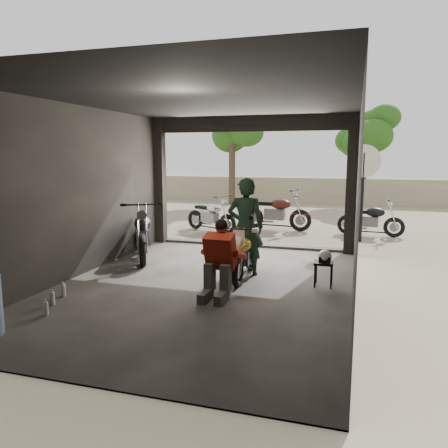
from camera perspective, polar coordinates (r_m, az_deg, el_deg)
The scene contains 15 objects.
ground at distance 7.74m, azimuth -2.59°, elevation -8.19°, with size 80.00×80.00×0.00m, color #7A6D56.
garage at distance 7.98m, azimuth -1.36°, elevation 1.74°, with size 7.00×7.13×3.20m.
boundary_wall at distance 21.19m, azimuth 10.02°, elevation 4.34°, with size 18.00×0.30×1.20m, color gray.
tree_left at distance 20.30m, azimuth 1.08°, elevation 13.84°, with size 2.20×2.20×5.60m.
tree_right at distance 21.02m, azimuth 18.02°, elevation 12.08°, with size 2.20×2.20×5.00m.
main_bike at distance 8.12m, azimuth 2.71°, elevation -3.55°, with size 0.64×1.57×1.05m, color white, non-canonical shape.
left_bike at distance 9.81m, azimuth -10.57°, elevation -0.75°, with size 0.79×1.92×1.30m, color black, non-canonical shape.
outside_bike_a at distance 13.10m, azimuth -1.72°, elevation 1.45°, with size 0.68×1.65×1.12m, color black, non-canonical shape.
outside_bike_b at distance 13.44m, azimuth 6.86°, elevation 1.91°, with size 0.78×1.88×1.27m, color #461810, non-canonical shape.
outside_bike_c at distance 13.06m, azimuth 18.62°, elevation 0.87°, with size 0.66×1.60×1.08m, color black, non-canonical shape.
rider at distance 8.27m, azimuth 2.84°, elevation -0.39°, with size 0.68×0.45×1.88m, color black.
mechanic at distance 6.95m, azimuth -0.84°, elevation -4.93°, with size 0.63×0.85×1.23m, color red, non-canonical shape.
stool at distance 7.80m, azimuth 12.90°, elevation -5.35°, with size 0.33×0.33×0.46m.
helmet at distance 7.72m, azimuth 13.06°, elevation -4.12°, with size 0.23×0.24×0.22m, color white.
sign_post at distance 11.96m, azimuth 17.72°, elevation 5.97°, with size 0.85×0.08×2.55m.
Camera 1 is at (2.45, -6.98, 2.30)m, focal length 35.00 mm.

